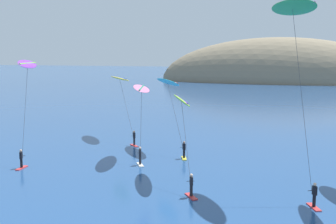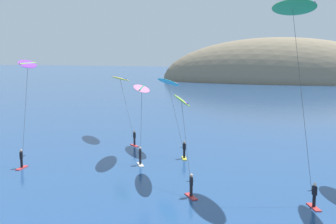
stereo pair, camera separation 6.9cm
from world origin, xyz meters
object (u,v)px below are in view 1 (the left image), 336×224
(kitesurfer_pink, at_px, (141,93))
(kitesurfer_green, at_px, (294,19))
(kitesurfer_cyan, at_px, (169,87))
(kitesurfer_yellow, at_px, (121,82))
(kitesurfer_purple, at_px, (27,73))
(kitesurfer_lime, at_px, (182,107))

(kitesurfer_pink, relative_size, kitesurfer_green, 0.52)
(kitesurfer_cyan, relative_size, kitesurfer_yellow, 0.97)
(kitesurfer_pink, xyz_separation_m, kitesurfer_yellow, (-6.00, 9.24, 0.26))
(kitesurfer_purple, bearing_deg, kitesurfer_cyan, 35.42)
(kitesurfer_lime, xyz_separation_m, kitesurfer_pink, (-5.33, 5.27, 0.50))
(kitesurfer_lime, distance_m, kitesurfer_green, 10.55)
(kitesurfer_cyan, relative_size, kitesurfer_pink, 1.05)
(kitesurfer_lime, xyz_separation_m, kitesurfer_green, (8.22, -0.59, 6.59))
(kitesurfer_pink, bearing_deg, kitesurfer_yellow, 122.98)
(kitesurfer_lime, distance_m, kitesurfer_pink, 7.51)
(kitesurfer_lime, xyz_separation_m, kitesurfer_yellow, (-11.33, 14.52, 0.76))
(kitesurfer_lime, height_order, kitesurfer_pink, kitesurfer_pink)
(kitesurfer_purple, xyz_separation_m, kitesurfer_cyan, (11.38, 8.09, -1.67))
(kitesurfer_cyan, distance_m, kitesurfer_yellow, 8.56)
(kitesurfer_yellow, bearing_deg, kitesurfer_pink, -57.02)
(kitesurfer_purple, height_order, kitesurfer_yellow, kitesurfer_purple)
(kitesurfer_green, relative_size, kitesurfer_yellow, 1.78)
(kitesurfer_purple, relative_size, kitesurfer_pink, 1.33)
(kitesurfer_purple, xyz_separation_m, kitesurfer_green, (23.64, -2.54, 4.17))
(kitesurfer_lime, relative_size, kitesurfer_green, 0.58)
(kitesurfer_purple, height_order, kitesurfer_pink, kitesurfer_purple)
(kitesurfer_cyan, height_order, kitesurfer_pink, kitesurfer_cyan)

